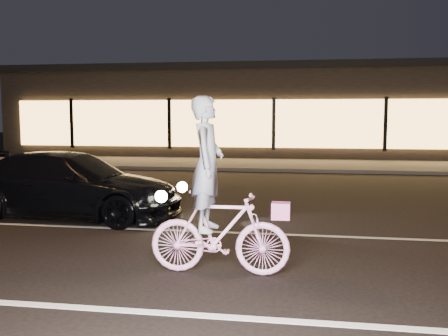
# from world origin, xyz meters

# --- Properties ---
(ground) EXTENTS (90.00, 90.00, 0.00)m
(ground) POSITION_xyz_m (0.00, 0.00, 0.00)
(ground) COLOR black
(ground) RESTS_ON ground
(lane_stripe_near) EXTENTS (60.00, 0.12, 0.01)m
(lane_stripe_near) POSITION_xyz_m (0.00, -1.50, 0.00)
(lane_stripe_near) COLOR silver
(lane_stripe_near) RESTS_ON ground
(lane_stripe_far) EXTENTS (60.00, 0.10, 0.01)m
(lane_stripe_far) POSITION_xyz_m (0.00, 2.00, 0.00)
(lane_stripe_far) COLOR gray
(lane_stripe_far) RESTS_ON ground
(sidewalk) EXTENTS (30.00, 4.00, 0.12)m
(sidewalk) POSITION_xyz_m (0.00, 13.00, 0.06)
(sidewalk) COLOR #383533
(sidewalk) RESTS_ON ground
(storefront) EXTENTS (25.40, 8.42, 4.20)m
(storefront) POSITION_xyz_m (0.00, 18.97, 2.15)
(storefront) COLOR black
(storefront) RESTS_ON ground
(cyclist) EXTENTS (1.76, 0.60, 2.21)m
(cyclist) POSITION_xyz_m (0.21, -0.18, 0.79)
(cyclist) COLOR #F53EAA
(cyclist) RESTS_ON ground
(sedan) EXTENTS (4.47, 2.09, 1.26)m
(sedan) POSITION_xyz_m (-3.17, 2.78, 0.63)
(sedan) COLOR black
(sedan) RESTS_ON ground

